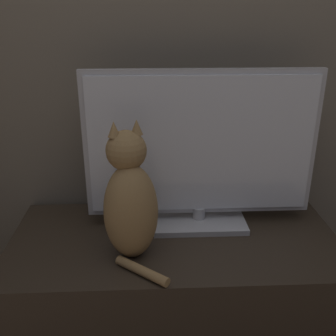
# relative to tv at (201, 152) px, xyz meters

# --- Properties ---
(tv_stand) EXTENTS (1.11, 0.52, 0.48)m
(tv_stand) POSITION_rel_tv_xyz_m (-0.09, -0.10, -0.51)
(tv_stand) COLOR #33281E
(tv_stand) RESTS_ON ground_plane
(tv) EXTENTS (0.79, 0.20, 0.55)m
(tv) POSITION_rel_tv_xyz_m (0.00, 0.00, 0.00)
(tv) COLOR #B7B7BC
(tv) RESTS_ON tv_stand
(cat) EXTENTS (0.21, 0.27, 0.43)m
(cat) POSITION_rel_tv_xyz_m (-0.23, -0.19, -0.09)
(cat) COLOR #997547
(cat) RESTS_ON tv_stand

